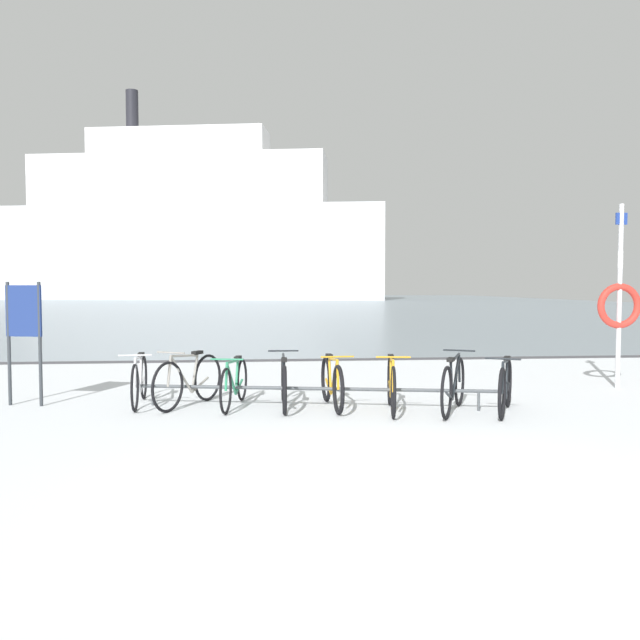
{
  "coord_description": "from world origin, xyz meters",
  "views": [
    {
      "loc": [
        -1.13,
        -5.14,
        1.75
      ],
      "look_at": [
        0.09,
        7.65,
        1.08
      ],
      "focal_mm": 36.02,
      "sensor_mm": 36.0,
      "label": 1
    }
  ],
  "objects_px": {
    "bicycle_0": "(139,381)",
    "bicycle_6": "(453,385)",
    "ferry_ship": "(187,230)",
    "info_sign": "(24,323)",
    "bicycle_4": "(332,383)",
    "bicycle_2": "(234,383)",
    "bicycle_7": "(505,387)",
    "bicycle_1": "(189,380)",
    "bicycle_3": "(284,383)",
    "bicycle_5": "(391,385)",
    "rescue_post": "(619,302)"
  },
  "relations": [
    {
      "from": "bicycle_3",
      "to": "rescue_post",
      "type": "distance_m",
      "value": 6.02
    },
    {
      "from": "bicycle_4",
      "to": "info_sign",
      "type": "xyz_separation_m",
      "value": [
        -4.47,
        0.59,
        0.86
      ]
    },
    {
      "from": "bicycle_0",
      "to": "bicycle_5",
      "type": "xyz_separation_m",
      "value": [
        3.6,
        -0.82,
        0.01
      ]
    },
    {
      "from": "rescue_post",
      "to": "ferry_ship",
      "type": "relative_size",
      "value": 0.06
    },
    {
      "from": "rescue_post",
      "to": "bicycle_6",
      "type": "bearing_deg",
      "value": -152.43
    },
    {
      "from": "bicycle_7",
      "to": "bicycle_2",
      "type": "bearing_deg",
      "value": 167.9
    },
    {
      "from": "bicycle_5",
      "to": "bicycle_6",
      "type": "bearing_deg",
      "value": -10.46
    },
    {
      "from": "bicycle_3",
      "to": "bicycle_7",
      "type": "xyz_separation_m",
      "value": [
        3.03,
        -0.69,
        0.01
      ]
    },
    {
      "from": "ferry_ship",
      "to": "rescue_post",
      "type": "bearing_deg",
      "value": -78.56
    },
    {
      "from": "bicycle_4",
      "to": "ferry_ship",
      "type": "relative_size",
      "value": 0.03
    },
    {
      "from": "bicycle_3",
      "to": "ferry_ship",
      "type": "distance_m",
      "value": 79.93
    },
    {
      "from": "bicycle_4",
      "to": "bicycle_1",
      "type": "bearing_deg",
      "value": 171.63
    },
    {
      "from": "bicycle_4",
      "to": "bicycle_7",
      "type": "distance_m",
      "value": 2.42
    },
    {
      "from": "bicycle_5",
      "to": "bicycle_6",
      "type": "xyz_separation_m",
      "value": [
        0.84,
        -0.16,
        0.01
      ]
    },
    {
      "from": "bicycle_0",
      "to": "ferry_ship",
      "type": "xyz_separation_m",
      "value": [
        -7.79,
        78.4,
        9.02
      ]
    },
    {
      "from": "bicycle_5",
      "to": "info_sign",
      "type": "height_order",
      "value": "info_sign"
    },
    {
      "from": "bicycle_5",
      "to": "bicycle_6",
      "type": "relative_size",
      "value": 1.05
    },
    {
      "from": "bicycle_6",
      "to": "bicycle_7",
      "type": "relative_size",
      "value": 1.05
    },
    {
      "from": "bicycle_1",
      "to": "bicycle_4",
      "type": "relative_size",
      "value": 0.89
    },
    {
      "from": "bicycle_2",
      "to": "bicycle_7",
      "type": "xyz_separation_m",
      "value": [
        3.75,
        -0.8,
        0.02
      ]
    },
    {
      "from": "bicycle_3",
      "to": "bicycle_5",
      "type": "xyz_separation_m",
      "value": [
        1.49,
        -0.43,
        0.01
      ]
    },
    {
      "from": "bicycle_6",
      "to": "ferry_ship",
      "type": "height_order",
      "value": "ferry_ship"
    },
    {
      "from": "bicycle_0",
      "to": "bicycle_6",
      "type": "distance_m",
      "value": 4.55
    },
    {
      "from": "info_sign",
      "to": "ferry_ship",
      "type": "distance_m",
      "value": 78.95
    },
    {
      "from": "bicycle_1",
      "to": "bicycle_3",
      "type": "relative_size",
      "value": 0.88
    },
    {
      "from": "bicycle_2",
      "to": "bicycle_0",
      "type": "bearing_deg",
      "value": 168.35
    },
    {
      "from": "info_sign",
      "to": "rescue_post",
      "type": "bearing_deg",
      "value": 4.25
    },
    {
      "from": "bicycle_5",
      "to": "bicycle_7",
      "type": "height_order",
      "value": "bicycle_5"
    },
    {
      "from": "bicycle_1",
      "to": "bicycle_4",
      "type": "distance_m",
      "value": 2.09
    },
    {
      "from": "bicycle_0",
      "to": "info_sign",
      "type": "height_order",
      "value": "info_sign"
    },
    {
      "from": "bicycle_7",
      "to": "rescue_post",
      "type": "distance_m",
      "value": 3.54
    },
    {
      "from": "ferry_ship",
      "to": "bicycle_4",
      "type": "bearing_deg",
      "value": -82.35
    },
    {
      "from": "bicycle_6",
      "to": "info_sign",
      "type": "bearing_deg",
      "value": 169.84
    },
    {
      "from": "bicycle_2",
      "to": "bicycle_5",
      "type": "xyz_separation_m",
      "value": [
        2.2,
        -0.53,
        0.02
      ]
    },
    {
      "from": "bicycle_2",
      "to": "bicycle_7",
      "type": "bearing_deg",
      "value": -12.1
    },
    {
      "from": "bicycle_2",
      "to": "bicycle_4",
      "type": "xyz_separation_m",
      "value": [
        1.4,
        -0.19,
        0.01
      ]
    },
    {
      "from": "bicycle_0",
      "to": "info_sign",
      "type": "relative_size",
      "value": 0.94
    },
    {
      "from": "bicycle_6",
      "to": "info_sign",
      "type": "relative_size",
      "value": 0.87
    },
    {
      "from": "bicycle_7",
      "to": "info_sign",
      "type": "height_order",
      "value": "info_sign"
    },
    {
      "from": "ferry_ship",
      "to": "bicycle_7",
      "type": "bearing_deg",
      "value": -80.76
    },
    {
      "from": "bicycle_3",
      "to": "bicycle_5",
      "type": "height_order",
      "value": "bicycle_5"
    },
    {
      "from": "bicycle_1",
      "to": "info_sign",
      "type": "height_order",
      "value": "info_sign"
    },
    {
      "from": "bicycle_5",
      "to": "bicycle_6",
      "type": "distance_m",
      "value": 0.86
    },
    {
      "from": "bicycle_0",
      "to": "bicycle_4",
      "type": "distance_m",
      "value": 2.84
    },
    {
      "from": "bicycle_7",
      "to": "bicycle_1",
      "type": "bearing_deg",
      "value": 168.27
    },
    {
      "from": "bicycle_3",
      "to": "ferry_ship",
      "type": "bearing_deg",
      "value": 97.16
    },
    {
      "from": "bicycle_5",
      "to": "bicycle_7",
      "type": "distance_m",
      "value": 1.57
    },
    {
      "from": "bicycle_1",
      "to": "bicycle_6",
      "type": "distance_m",
      "value": 3.8
    },
    {
      "from": "bicycle_3",
      "to": "bicycle_7",
      "type": "bearing_deg",
      "value": -12.9
    },
    {
      "from": "bicycle_5",
      "to": "info_sign",
      "type": "xyz_separation_m",
      "value": [
        -5.27,
        0.94,
        0.85
      ]
    }
  ]
}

